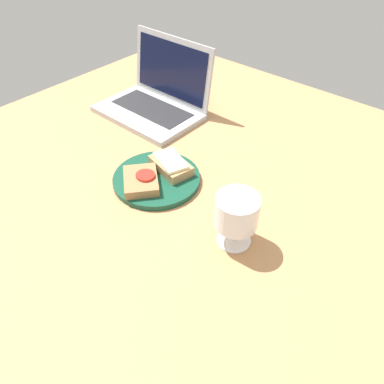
# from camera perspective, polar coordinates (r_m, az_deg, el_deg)

# --- Properties ---
(wooden_table) EXTENTS (1.40, 1.40, 0.03)m
(wooden_table) POSITION_cam_1_polar(r_m,az_deg,el_deg) (0.92, -2.00, 0.16)
(wooden_table) COLOR #B27F51
(wooden_table) RESTS_ON ground
(plate) EXTENTS (0.21, 0.21, 0.01)m
(plate) POSITION_cam_1_polar(r_m,az_deg,el_deg) (0.93, -5.40, 2.00)
(plate) COLOR #144733
(plate) RESTS_ON wooden_table
(sandwich_with_cheese) EXTENTS (0.12, 0.09, 0.03)m
(sandwich_with_cheese) POSITION_cam_1_polar(r_m,az_deg,el_deg) (0.93, -3.26, 4.20)
(sandwich_with_cheese) COLOR #A88456
(sandwich_with_cheese) RESTS_ON plate
(sandwich_with_tomato) EXTENTS (0.13, 0.13, 0.03)m
(sandwich_with_tomato) POSITION_cam_1_polar(r_m,az_deg,el_deg) (0.90, -7.72, 1.80)
(sandwich_with_tomato) COLOR #937047
(sandwich_with_tomato) RESTS_ON plate
(wine_glass) EXTENTS (0.09, 0.09, 0.12)m
(wine_glass) POSITION_cam_1_polar(r_m,az_deg,el_deg) (0.74, 6.82, -3.29)
(wine_glass) COLOR white
(wine_glass) RESTS_ON wooden_table
(laptop) EXTENTS (0.31, 0.23, 0.21)m
(laptop) POSITION_cam_1_polar(r_m,az_deg,el_deg) (1.20, -5.55, 13.98)
(laptop) COLOR #ADAFB5
(laptop) RESTS_ON wooden_table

